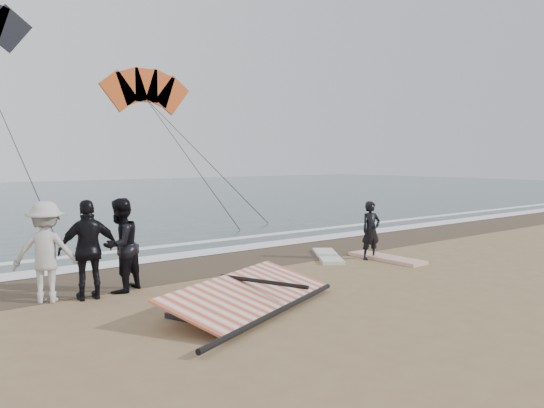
{
  "coord_description": "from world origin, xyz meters",
  "views": [
    {
      "loc": [
        -8.62,
        -7.11,
        2.69
      ],
      "look_at": [
        -0.73,
        3.0,
        1.6
      ],
      "focal_mm": 35.0,
      "sensor_mm": 36.0,
      "label": 1
    }
  ],
  "objects_px": {
    "man_main": "(371,230)",
    "sail_rig": "(242,297)",
    "board_white": "(386,258)",
    "board_cream": "(328,256)"
  },
  "relations": [
    {
      "from": "board_white",
      "to": "man_main",
      "type": "bearing_deg",
      "value": 136.29
    },
    {
      "from": "man_main",
      "to": "board_cream",
      "type": "height_order",
      "value": "man_main"
    },
    {
      "from": "board_white",
      "to": "sail_rig",
      "type": "distance_m",
      "value": 5.84
    },
    {
      "from": "man_main",
      "to": "sail_rig",
      "type": "relative_size",
      "value": 0.39
    },
    {
      "from": "board_white",
      "to": "sail_rig",
      "type": "xyz_separation_m",
      "value": [
        -5.67,
        -1.39,
        0.15
      ]
    },
    {
      "from": "man_main",
      "to": "board_white",
      "type": "relative_size",
      "value": 0.71
    },
    {
      "from": "board_cream",
      "to": "board_white",
      "type": "bearing_deg",
      "value": -15.0
    },
    {
      "from": "man_main",
      "to": "board_white",
      "type": "distance_m",
      "value": 0.85
    },
    {
      "from": "board_white",
      "to": "board_cream",
      "type": "bearing_deg",
      "value": 129.5
    },
    {
      "from": "man_main",
      "to": "sail_rig",
      "type": "height_order",
      "value": "man_main"
    }
  ]
}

